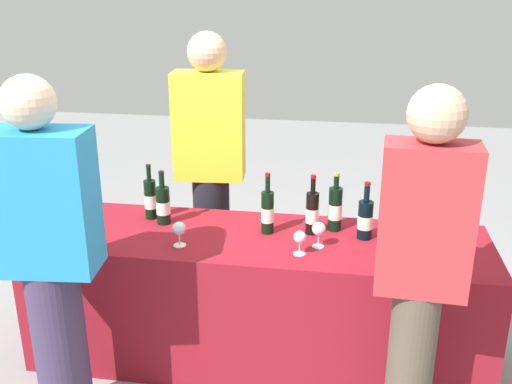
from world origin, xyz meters
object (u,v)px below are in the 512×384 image
(wine_glass_1, at_px, (300,238))
(wine_glass_2, at_px, (319,230))
(wine_bottle_5, at_px, (365,219))
(wine_glass_0, at_px, (179,229))
(wine_bottle_2, at_px, (268,212))
(wine_bottle_0, at_px, (150,199))
(guest_0, at_px, (48,254))
(guest_1, at_px, (420,268))
(server_pouring, at_px, (210,164))
(wine_bottle_3, at_px, (312,213))
(wine_bottle_1, at_px, (163,205))
(wine_bottle_4, at_px, (335,209))

(wine_glass_1, height_order, wine_glass_2, wine_glass_2)
(wine_bottle_5, xyz_separation_m, wine_glass_0, (-0.93, -0.25, -0.02))
(wine_bottle_2, relative_size, wine_glass_1, 2.70)
(wine_bottle_0, xyz_separation_m, wine_glass_0, (0.26, -0.33, -0.03))
(guest_0, relative_size, guest_1, 1.01)
(wine_glass_0, xyz_separation_m, server_pouring, (-0.02, 0.75, 0.12))
(wine_bottle_3, distance_m, guest_0, 1.33)
(wine_glass_1, bearing_deg, server_pouring, 129.78)
(wine_bottle_1, xyz_separation_m, wine_bottle_3, (0.82, -0.00, 0.01))
(wine_glass_1, bearing_deg, wine_bottle_0, 159.16)
(wine_bottle_2, distance_m, wine_glass_1, 0.31)
(wine_bottle_3, distance_m, wine_bottle_5, 0.28)
(wine_bottle_3, xyz_separation_m, wine_bottle_5, (0.28, -0.02, -0.01))
(wine_bottle_3, xyz_separation_m, server_pouring, (-0.67, 0.49, 0.09))
(wine_bottle_5, bearing_deg, wine_glass_2, -147.25)
(server_pouring, bearing_deg, wine_bottle_3, 138.39)
(wine_bottle_4, distance_m, wine_glass_1, 0.37)
(wine_bottle_3, bearing_deg, wine_bottle_5, -3.86)
(wine_bottle_0, distance_m, wine_glass_0, 0.43)
(wine_bottle_0, relative_size, guest_1, 0.19)
(wine_bottle_1, height_order, wine_bottle_4, wine_bottle_4)
(server_pouring, distance_m, guest_0, 1.31)
(wine_glass_1, bearing_deg, guest_1, -37.82)
(wine_glass_0, bearing_deg, guest_1, -19.75)
(guest_1, bearing_deg, wine_glass_0, 163.33)
(wine_glass_2, bearing_deg, wine_bottle_1, 168.89)
(wine_bottle_1, bearing_deg, guest_1, -27.44)
(server_pouring, relative_size, guest_1, 1.05)
(wine_bottle_5, relative_size, wine_glass_1, 2.49)
(wine_bottle_1, bearing_deg, wine_bottle_5, -1.14)
(wine_bottle_2, bearing_deg, wine_bottle_1, 176.67)
(wine_bottle_2, height_order, guest_0, guest_0)
(wine_glass_1, bearing_deg, wine_glass_0, 179.96)
(wine_glass_2, relative_size, guest_0, 0.08)
(wine_bottle_1, height_order, wine_glass_0, wine_bottle_1)
(guest_0, bearing_deg, wine_bottle_1, 64.43)
(wine_bottle_1, xyz_separation_m, wine_bottle_2, (0.59, -0.03, 0.01))
(wine_glass_2, distance_m, guest_0, 1.28)
(wine_glass_1, distance_m, server_pouring, 0.99)
(wine_bottle_2, height_order, wine_bottle_3, wine_bottle_2)
(wine_bottle_5, xyz_separation_m, wine_glass_1, (-0.32, -0.25, -0.02))
(wine_bottle_2, relative_size, server_pouring, 0.19)
(wine_bottle_2, bearing_deg, wine_glass_1, -50.68)
(wine_bottle_5, height_order, guest_0, guest_0)
(wine_glass_2, xyz_separation_m, guest_1, (0.44, -0.51, 0.08))
(wine_bottle_2, height_order, wine_glass_2, wine_bottle_2)
(wine_bottle_2, distance_m, guest_1, 0.97)
(server_pouring, height_order, guest_0, server_pouring)
(wine_bottle_5, bearing_deg, wine_bottle_3, 176.14)
(guest_1, bearing_deg, wine_glass_1, 145.26)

